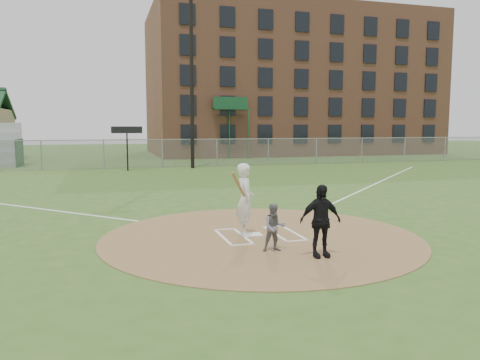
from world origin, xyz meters
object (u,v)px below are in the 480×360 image
object	(u,v)px
catcher	(274,227)
umpire	(320,221)
batter_at_plate	(245,200)
home_plate	(254,235)

from	to	relation	value
catcher	umpire	distance (m)	1.13
catcher	batter_at_plate	size ratio (longest dim) A/B	0.58
umpire	batter_at_plate	world-z (taller)	batter_at_plate
umpire	home_plate	bearing A→B (deg)	110.65
home_plate	catcher	world-z (taller)	catcher
home_plate	umpire	world-z (taller)	umpire
catcher	umpire	xyz separation A→B (m)	(0.80, -0.74, 0.26)
home_plate	batter_at_plate	world-z (taller)	batter_at_plate
umpire	batter_at_plate	bearing A→B (deg)	115.38
home_plate	batter_at_plate	bearing A→B (deg)	173.59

